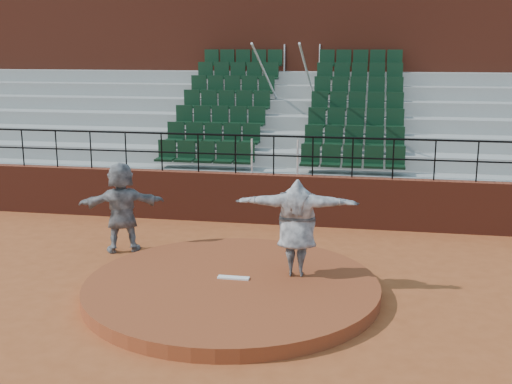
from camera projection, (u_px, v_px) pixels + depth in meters
ground at (232, 294)px, 12.01m from camera, size 90.00×90.00×0.00m
pitchers_mound at (232, 288)px, 11.98m from camera, size 5.50×5.50×0.25m
pitching_rubber at (233, 278)px, 12.10m from camera, size 0.60×0.15×0.03m
boundary_wall at (273, 199)px, 16.66m from camera, size 24.00×0.30×1.30m
wall_railing at (274, 147)px, 16.36m from camera, size 24.04×0.05×1.03m
seating_deck at (292, 148)px, 19.99m from camera, size 24.00×5.97×4.63m
press_box_facade at (306, 74)px, 23.30m from camera, size 24.00×3.00×7.10m
pitcher at (297, 228)px, 12.10m from camera, size 2.34×0.76×1.88m
fielder at (122, 207)px, 14.32m from camera, size 1.99×1.26×2.05m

